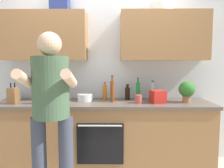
% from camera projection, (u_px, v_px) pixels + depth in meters
% --- Properties ---
extents(ground_plane, '(12.00, 12.00, 0.00)m').
position_uv_depth(ground_plane, '(103.00, 167.00, 2.95)').
color(ground_plane, '#B2A893').
extents(back_wall_unit, '(4.00, 0.38, 2.50)m').
position_uv_depth(back_wall_unit, '(104.00, 57.00, 3.07)').
color(back_wall_unit, silver).
rests_on(back_wall_unit, ground).
extents(counter, '(2.84, 0.67, 0.90)m').
position_uv_depth(counter, '(103.00, 135.00, 2.90)').
color(counter, olive).
rests_on(counter, ground).
extents(person_standing, '(0.49, 0.45, 1.70)m').
position_uv_depth(person_standing, '(51.00, 107.00, 2.03)').
color(person_standing, '#383D4C').
rests_on(person_standing, ground).
extents(bottle_vinegar, '(0.05, 0.05, 0.35)m').
position_uv_depth(bottle_vinegar, '(112.00, 91.00, 2.86)').
color(bottle_vinegar, brown).
rests_on(bottle_vinegar, counter).
extents(bottle_soy, '(0.07, 0.07, 0.22)m').
position_uv_depth(bottle_soy, '(127.00, 93.00, 3.05)').
color(bottle_soy, black).
rests_on(bottle_soy, counter).
extents(bottle_juice, '(0.06, 0.06, 0.25)m').
position_uv_depth(bottle_juice, '(105.00, 92.00, 3.05)').
color(bottle_juice, orange).
rests_on(bottle_juice, counter).
extents(bottle_water, '(0.06, 0.06, 0.27)m').
position_uv_depth(bottle_water, '(153.00, 91.00, 3.05)').
color(bottle_water, silver).
rests_on(bottle_water, counter).
extents(bottle_syrup, '(0.06, 0.06, 0.26)m').
position_uv_depth(bottle_syrup, '(37.00, 96.00, 2.73)').
color(bottle_syrup, '#8C4C14').
rests_on(bottle_syrup, counter).
extents(bottle_soda, '(0.05, 0.05, 0.31)m').
position_uv_depth(bottle_soda, '(138.00, 90.00, 3.04)').
color(bottle_soda, '#198C33').
rests_on(bottle_soda, counter).
extents(cup_coffee, '(0.09, 0.09, 0.11)m').
position_uv_depth(cup_coffee, '(18.00, 96.00, 3.06)').
color(cup_coffee, white).
rests_on(cup_coffee, counter).
extents(cup_ceramic, '(0.09, 0.09, 0.11)m').
position_uv_depth(cup_ceramic, '(139.00, 99.00, 2.79)').
color(cup_ceramic, '#BF4C47').
rests_on(cup_ceramic, counter).
extents(mixing_bowl, '(0.20, 0.20, 0.09)m').
position_uv_depth(mixing_bowl, '(85.00, 98.00, 2.94)').
color(mixing_bowl, silver).
rests_on(mixing_bowl, counter).
extents(knife_block, '(0.10, 0.14, 0.26)m').
position_uv_depth(knife_block, '(13.00, 95.00, 2.75)').
color(knife_block, brown).
rests_on(knife_block, counter).
extents(potted_herb, '(0.21, 0.21, 0.28)m').
position_uv_depth(potted_herb, '(187.00, 90.00, 2.82)').
color(potted_herb, '#9E6647').
rests_on(potted_herb, counter).
extents(grocery_bag_produce, '(0.17, 0.17, 0.19)m').
position_uv_depth(grocery_bag_produce, '(57.00, 95.00, 2.83)').
color(grocery_bag_produce, silver).
rests_on(grocery_bag_produce, counter).
extents(grocery_bag_crisps, '(0.21, 0.21, 0.16)m').
position_uv_depth(grocery_bag_crisps, '(158.00, 97.00, 2.81)').
color(grocery_bag_crisps, red).
rests_on(grocery_bag_crisps, counter).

